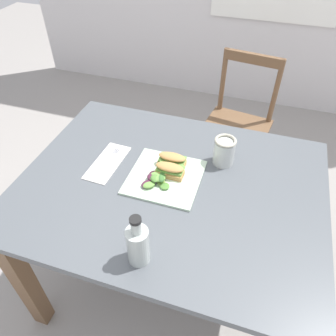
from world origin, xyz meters
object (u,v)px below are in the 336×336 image
object	(u,v)px
mason_jar_iced_tea	(224,152)
dining_table	(170,204)
sandwich_half_front	(170,170)
sandwich_half_back	(172,160)
plate_lunch	(165,177)
fork_on_napkin	(109,159)
bottle_cold_brew	(138,246)
chair_wooden_far	(237,125)

from	to	relation	value
mason_jar_iced_tea	dining_table	bearing A→B (deg)	-132.07
sandwich_half_front	mason_jar_iced_tea	world-z (taller)	mason_jar_iced_tea
mason_jar_iced_tea	sandwich_half_back	bearing A→B (deg)	-154.80
plate_lunch	fork_on_napkin	xyz separation A→B (m)	(-0.26, 0.03, 0.00)
sandwich_half_front	bottle_cold_brew	world-z (taller)	bottle_cold_brew
plate_lunch	mason_jar_iced_tea	world-z (taller)	mason_jar_iced_tea
sandwich_half_back	bottle_cold_brew	distance (m)	0.46
plate_lunch	sandwich_half_front	world-z (taller)	sandwich_half_front
chair_wooden_far	fork_on_napkin	bearing A→B (deg)	-117.84
chair_wooden_far	sandwich_half_back	distance (m)	0.90
plate_lunch	mason_jar_iced_tea	bearing A→B (deg)	39.52
bottle_cold_brew	sandwich_half_back	bearing A→B (deg)	94.08
sandwich_half_front	bottle_cold_brew	distance (m)	0.39
mason_jar_iced_tea	chair_wooden_far	bearing A→B (deg)	90.87
mason_jar_iced_tea	bottle_cold_brew	bearing A→B (deg)	-106.85
chair_wooden_far	mason_jar_iced_tea	distance (m)	0.80
plate_lunch	bottle_cold_brew	size ratio (longest dim) A/B	1.41
bottle_cold_brew	fork_on_napkin	bearing A→B (deg)	126.41
sandwich_half_front	mason_jar_iced_tea	size ratio (longest dim) A/B	0.95
mason_jar_iced_tea	fork_on_napkin	bearing A→B (deg)	-163.27
chair_wooden_far	fork_on_napkin	size ratio (longest dim) A/B	4.68
fork_on_napkin	mason_jar_iced_tea	distance (m)	0.49
chair_wooden_far	plate_lunch	bearing A→B (deg)	-102.26
dining_table	sandwich_half_back	distance (m)	0.19
chair_wooden_far	bottle_cold_brew	xyz separation A→B (m)	(-0.15, -1.27, 0.36)
plate_lunch	sandwich_half_front	size ratio (longest dim) A/B	2.47
dining_table	chair_wooden_far	world-z (taller)	chair_wooden_far
chair_wooden_far	bottle_cold_brew	world-z (taller)	bottle_cold_brew
fork_on_napkin	mason_jar_iced_tea	bearing A→B (deg)	16.73
dining_table	plate_lunch	xyz separation A→B (m)	(-0.03, 0.02, 0.13)
bottle_cold_brew	mason_jar_iced_tea	size ratio (longest dim) A/B	1.66
sandwich_half_back	bottle_cold_brew	size ratio (longest dim) A/B	0.57
fork_on_napkin	sandwich_half_back	bearing A→B (deg)	9.93
chair_wooden_far	dining_table	bearing A→B (deg)	-100.09
dining_table	plate_lunch	world-z (taller)	plate_lunch
chair_wooden_far	plate_lunch	distance (m)	0.96
plate_lunch	sandwich_half_back	distance (m)	0.08
mason_jar_iced_tea	plate_lunch	bearing A→B (deg)	-140.48
dining_table	chair_wooden_far	distance (m)	0.94
sandwich_half_back	chair_wooden_far	bearing A→B (deg)	77.06
chair_wooden_far	sandwich_half_front	size ratio (longest dim) A/B	7.51
plate_lunch	sandwich_half_front	distance (m)	0.04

